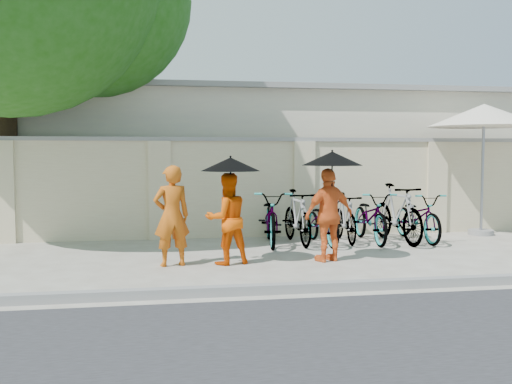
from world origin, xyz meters
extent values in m
plane|color=#B4AFA4|center=(0.00, 0.00, 0.00)|extent=(80.00, 80.00, 0.00)
cube|color=gray|center=(0.00, -1.70, 0.06)|extent=(40.00, 0.16, 0.12)
cube|color=beige|center=(1.00, 3.20, 1.00)|extent=(20.00, 0.30, 2.00)
cube|color=beige|center=(2.00, 7.00, 1.60)|extent=(14.00, 6.00, 3.20)
cylinder|color=#402E1F|center=(-4.20, 3.90, 2.20)|extent=(0.60, 0.60, 4.40)
imported|color=#BC5510|center=(-0.82, 0.28, 0.79)|extent=(0.64, 0.49, 1.57)
imported|color=#E44F04|center=(0.04, 0.29, 0.72)|extent=(0.82, 0.71, 1.45)
cylinder|color=black|center=(0.09, 0.21, 1.20)|extent=(0.02, 0.02, 0.77)
cone|color=black|center=(0.09, 0.21, 1.59)|extent=(0.93, 0.93, 0.21)
imported|color=orange|center=(1.70, 0.24, 0.76)|extent=(0.96, 0.63, 1.52)
cylinder|color=black|center=(1.72, 0.16, 1.27)|extent=(0.02, 0.02, 0.81)
cone|color=black|center=(1.72, 0.16, 1.67)|extent=(0.97, 0.97, 0.22)
cylinder|color=gray|center=(5.80, 2.58, 0.05)|extent=(0.53, 0.53, 0.11)
cylinder|color=gray|center=(5.80, 2.58, 1.25)|extent=(0.06, 0.06, 2.51)
cone|color=beige|center=(5.80, 2.58, 2.56)|extent=(2.83, 2.83, 0.48)
imported|color=gray|center=(1.11, 2.05, 0.52)|extent=(0.95, 2.06, 1.04)
imported|color=gray|center=(1.60, 2.00, 0.53)|extent=(0.57, 1.77, 1.05)
imported|color=gray|center=(2.10, 1.94, 0.44)|extent=(0.70, 1.73, 0.89)
imported|color=gray|center=(2.59, 2.08, 0.49)|extent=(0.58, 1.65, 0.97)
imported|color=gray|center=(3.09, 2.01, 0.50)|extent=(0.75, 1.93, 1.00)
imported|color=gray|center=(3.58, 1.88, 0.58)|extent=(0.73, 1.96, 1.15)
imported|color=gray|center=(4.08, 2.00, 0.48)|extent=(0.71, 1.86, 0.97)
camera|label=1|loc=(-0.99, -8.61, 1.77)|focal=40.00mm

